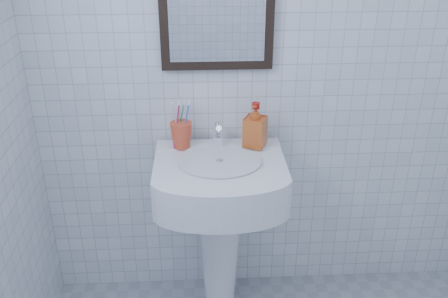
{
  "coord_description": "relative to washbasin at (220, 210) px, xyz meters",
  "views": [
    {
      "loc": [
        -0.32,
        -1.01,
        1.91
      ],
      "look_at": [
        -0.22,
        0.86,
        0.99
      ],
      "focal_mm": 40.0,
      "sensor_mm": 36.0,
      "label": 1
    }
  ],
  "objects": [
    {
      "name": "wall_back",
      "position": [
        0.23,
        0.21,
        0.65
      ],
      "size": [
        2.2,
        0.02,
        2.5
      ],
      "primitive_type": "cube",
      "color": "white",
      "rests_on": "ground"
    },
    {
      "name": "washbasin",
      "position": [
        0.0,
        0.0,
        0.0
      ],
      "size": [
        0.58,
        0.43,
        0.9
      ],
      "color": "white",
      "rests_on": "ground"
    },
    {
      "name": "faucet",
      "position": [
        0.0,
        0.11,
        0.34
      ],
      "size": [
        0.05,
        0.11,
        0.13
      ],
      "color": "white",
      "rests_on": "washbasin"
    },
    {
      "name": "toothbrush_cup",
      "position": [
        -0.17,
        0.11,
        0.35
      ],
      "size": [
        0.13,
        0.13,
        0.12
      ],
      "primitive_type": null,
      "rotation": [
        0.0,
        0.0,
        -0.38
      ],
      "color": "#E04929",
      "rests_on": "washbasin"
    },
    {
      "name": "soap_dispenser",
      "position": [
        0.17,
        0.11,
        0.39
      ],
      "size": [
        0.13,
        0.13,
        0.21
      ],
      "primitive_type": "imported",
      "rotation": [
        0.0,
        0.0,
        -0.42
      ],
      "color": "#C74413",
      "rests_on": "washbasin"
    }
  ]
}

